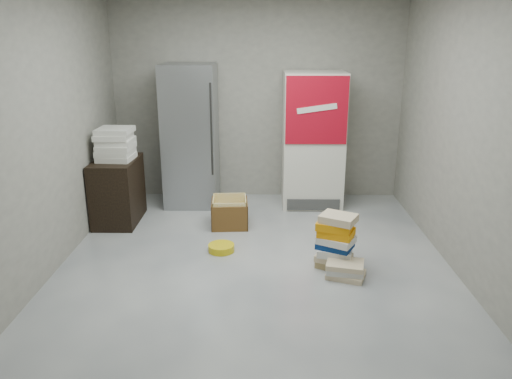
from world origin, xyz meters
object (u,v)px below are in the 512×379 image
Objects in this scene: coke_cooler at (313,140)px; cardboard_box at (230,214)px; steel_fridge at (191,136)px; phonebook_stack_main at (336,241)px; wood_shelf at (118,191)px.

cardboard_box is (-1.08, -0.85, -0.76)m from coke_cooler.
steel_fridge is 1.06× the size of coke_cooler.
cardboard_box is (-1.14, 1.13, -0.14)m from phonebook_stack_main.
wood_shelf is 2.84m from phonebook_stack_main.
wood_shelf reaches higher than phonebook_stack_main.
steel_fridge is at bearing 153.02° from phonebook_stack_main.
wood_shelf is at bearing -138.69° from steel_fridge.
wood_shelf is 1.43m from cardboard_box.
wood_shelf is at bearing 175.95° from phonebook_stack_main.
steel_fridge reaches higher than wood_shelf.
coke_cooler reaches higher than phonebook_stack_main.
phonebook_stack_main is at bearing -88.23° from coke_cooler.
wood_shelf is (-0.83, -0.73, -0.55)m from steel_fridge.
coke_cooler is at bearing 114.11° from phonebook_stack_main.
wood_shelf reaches higher than cardboard_box.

